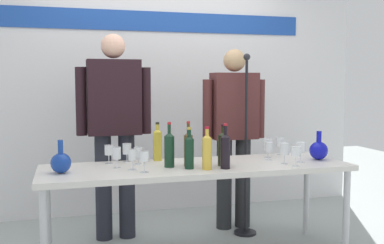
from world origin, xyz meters
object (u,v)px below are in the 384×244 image
(microphone_stand, at_px, (246,174))
(wine_bottle_5, at_px, (225,150))
(decanter_blue_left, at_px, (61,162))
(wine_glass_right_5, at_px, (268,145))
(wine_glass_right_3, at_px, (269,148))
(wine_bottle_2, at_px, (207,151))
(wine_glass_right_0, at_px, (301,148))
(wine_glass_right_2, at_px, (285,149))
(decanter_blue_right, at_px, (319,150))
(wine_glass_right_4, at_px, (296,152))
(wine_glass_right_1, at_px, (280,142))
(presenter_right, at_px, (234,127))
(wine_glass_left_2, at_px, (132,155))
(wine_glass_left_5, at_px, (138,152))
(wine_glass_left_4, at_px, (117,154))
(wine_bottle_6, at_px, (189,151))
(presenter_left, at_px, (114,122))
(wine_bottle_0, at_px, (169,149))
(wine_bottle_1, at_px, (223,148))
(wine_bottle_3, at_px, (158,144))
(wine_glass_left_1, at_px, (144,157))
(wine_glass_left_0, at_px, (109,151))
(display_table, at_px, (197,172))
(wine_glass_left_3, at_px, (127,149))
(wine_bottle_4, at_px, (188,148))

(microphone_stand, bearing_deg, wine_bottle_5, -123.40)
(decanter_blue_left, bearing_deg, wine_glass_right_5, 7.10)
(wine_glass_right_3, bearing_deg, wine_bottle_2, -158.97)
(wine_glass_right_0, relative_size, wine_glass_right_2, 0.98)
(decanter_blue_right, distance_m, wine_glass_right_4, 0.38)
(decanter_blue_left, relative_size, wine_bottle_5, 0.70)
(wine_glass_right_4, bearing_deg, wine_glass_right_1, 76.10)
(presenter_right, xyz_separation_m, wine_glass_left_2, (-1.04, -0.72, -0.11))
(decanter_blue_right, relative_size, wine_glass_left_5, 1.75)
(microphone_stand, bearing_deg, wine_glass_left_4, -160.49)
(wine_bottle_6, xyz_separation_m, wine_glass_left_5, (-0.33, 0.27, -0.04))
(presenter_left, relative_size, wine_bottle_2, 5.73)
(wine_bottle_0, xyz_separation_m, wine_glass_right_5, (0.87, 0.19, -0.03))
(wine_glass_right_1, relative_size, wine_glass_right_5, 0.97)
(wine_bottle_2, bearing_deg, wine_glass_left_4, 160.02)
(presenter_left, xyz_separation_m, wine_bottle_1, (0.72, -0.74, -0.15))
(wine_bottle_3, distance_m, wine_glass_right_5, 0.91)
(wine_bottle_3, distance_m, wine_glass_left_5, 0.22)
(presenter_left, relative_size, wine_glass_left_1, 11.67)
(wine_glass_left_0, bearing_deg, wine_glass_right_2, -16.19)
(wine_bottle_1, distance_m, wine_glass_left_4, 0.78)
(wine_glass_right_4, bearing_deg, presenter_right, 98.73)
(wine_glass_right_3, distance_m, wine_glass_right_5, 0.13)
(display_table, bearing_deg, wine_glass_left_4, 175.84)
(wine_glass_right_1, bearing_deg, presenter_right, 124.09)
(wine_glass_left_4, bearing_deg, wine_glass_left_2, -43.88)
(wine_glass_left_4, height_order, wine_glass_right_0, wine_glass_right_0)
(wine_bottle_0, relative_size, wine_bottle_3, 1.09)
(wine_bottle_3, height_order, wine_glass_right_4, wine_bottle_3)
(display_table, bearing_deg, presenter_right, 50.62)
(wine_glass_left_2, height_order, wine_glass_left_4, wine_glass_left_4)
(wine_bottle_1, height_order, wine_bottle_2, wine_bottle_1)
(wine_glass_left_0, height_order, wine_glass_left_5, wine_glass_left_0)
(wine_glass_right_0, bearing_deg, wine_glass_left_3, 163.15)
(display_table, relative_size, wine_glass_right_5, 15.06)
(wine_bottle_1, relative_size, wine_glass_right_4, 2.09)
(wine_glass_left_5, height_order, wine_glass_right_1, wine_glass_right_1)
(wine_bottle_1, xyz_separation_m, wine_glass_left_1, (-0.61, -0.10, -0.03))
(wine_bottle_0, bearing_deg, wine_glass_right_4, -13.97)
(wine_glass_left_4, relative_size, wine_glass_right_1, 1.03)
(wine_glass_left_1, height_order, wine_glass_left_3, wine_glass_left_1)
(decanter_blue_left, bearing_deg, wine_bottle_0, 1.05)
(wine_bottle_3, bearing_deg, wine_bottle_2, -59.81)
(decanter_blue_left, relative_size, wine_bottle_1, 0.74)
(wine_bottle_0, distance_m, wine_bottle_5, 0.41)
(presenter_left, xyz_separation_m, wine_bottle_0, (0.32, -0.69, -0.15))
(presenter_right, distance_m, wine_glass_right_4, 0.93)
(decanter_blue_right, xyz_separation_m, wine_bottle_5, (-0.85, -0.15, 0.06))
(presenter_left, bearing_deg, wine_bottle_4, -55.62)
(wine_bottle_5, distance_m, wine_glass_left_5, 0.67)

